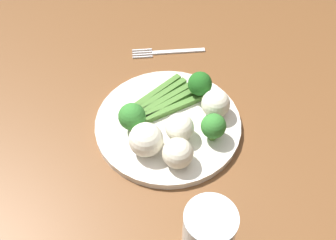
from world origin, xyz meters
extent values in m
cube|color=brown|center=(0.00, 0.00, 0.72)|extent=(1.16, 1.08, 0.04)
cylinder|color=brown|center=(0.52, -0.48, 0.35)|extent=(0.07, 0.07, 0.70)
cylinder|color=brown|center=(0.52, 0.48, 0.35)|extent=(0.07, 0.07, 0.70)
cylinder|color=silver|center=(0.08, -0.05, 0.75)|extent=(0.28, 0.28, 0.01)
cube|color=#47752D|center=(0.10, -0.04, 0.76)|extent=(0.09, 0.14, 0.01)
cube|color=#47752D|center=(0.11, -0.04, 0.76)|extent=(0.10, 0.13, 0.01)
cube|color=#47752D|center=(0.12, -0.03, 0.76)|extent=(0.11, 0.13, 0.01)
cube|color=#47752D|center=(0.13, -0.02, 0.76)|extent=(0.12, 0.13, 0.01)
cube|color=#47752D|center=(0.14, -0.01, 0.76)|extent=(0.12, 0.12, 0.01)
cylinder|color=#609E3D|center=(0.04, -0.13, 0.77)|extent=(0.02, 0.02, 0.02)
sphere|color=#337A2D|center=(0.04, -0.13, 0.79)|extent=(0.05, 0.05, 0.05)
cylinder|color=#4C7F2B|center=(0.15, -0.11, 0.77)|extent=(0.02, 0.02, 0.02)
sphere|color=#1E5B1C|center=(0.15, -0.11, 0.79)|extent=(0.05, 0.05, 0.05)
cylinder|color=#609E3D|center=(0.06, 0.02, 0.77)|extent=(0.02, 0.02, 0.02)
sphere|color=#337A2D|center=(0.06, 0.02, 0.79)|extent=(0.05, 0.05, 0.05)
sphere|color=white|center=(0.01, -0.01, 0.79)|extent=(0.06, 0.06, 0.06)
sphere|color=white|center=(0.04, -0.07, 0.78)|extent=(0.05, 0.05, 0.05)
sphere|color=silver|center=(-0.01, -0.06, 0.79)|extent=(0.05, 0.05, 0.05)
sphere|color=silver|center=(0.10, -0.14, 0.79)|extent=(0.05, 0.05, 0.05)
cube|color=silver|center=(0.30, -0.07, 0.74)|extent=(0.02, 0.12, 0.00)
cube|color=silver|center=(0.30, 0.02, 0.74)|extent=(0.01, 0.05, 0.00)
cube|color=silver|center=(0.29, 0.02, 0.74)|extent=(0.01, 0.05, 0.00)
cube|color=silver|center=(0.28, 0.01, 0.74)|extent=(0.01, 0.05, 0.00)
cube|color=silver|center=(0.27, 0.01, 0.74)|extent=(0.01, 0.05, 0.00)
cylinder|color=silver|center=(-0.17, -0.11, 0.81)|extent=(0.07, 0.07, 0.13)
camera|label=1|loc=(-0.42, -0.05, 1.36)|focal=43.75mm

